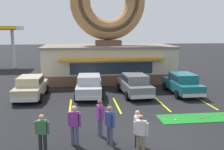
# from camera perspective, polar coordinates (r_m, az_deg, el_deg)

# --- Properties ---
(ground_plane) EXTENTS (160.00, 160.00, 0.00)m
(ground_plane) POSITION_cam_1_polar(r_m,az_deg,el_deg) (12.76, 10.04, -12.60)
(ground_plane) COLOR black
(donut_shop_building) EXTENTS (12.30, 6.75, 10.96)m
(donut_shop_building) POSITION_cam_1_polar(r_m,az_deg,el_deg) (25.37, -0.87, 7.34)
(donut_shop_building) COLOR brown
(donut_shop_building) RESTS_ON ground
(putting_mat) EXTENTS (4.63, 1.52, 0.03)m
(putting_mat) POSITION_cam_1_polar(r_m,az_deg,el_deg) (15.49, 18.62, -8.83)
(putting_mat) COLOR #197523
(putting_mat) RESTS_ON ground
(mini_donut_near_left) EXTENTS (0.13, 0.13, 0.04)m
(mini_donut_near_left) POSITION_cam_1_polar(r_m,az_deg,el_deg) (15.81, 19.59, -8.39)
(mini_donut_near_left) COLOR #D8667F
(mini_donut_near_left) RESTS_ON putting_mat
(mini_donut_near_right) EXTENTS (0.13, 0.13, 0.04)m
(mini_donut_near_right) POSITION_cam_1_polar(r_m,az_deg,el_deg) (15.75, 18.33, -8.38)
(mini_donut_near_right) COLOR #D8667F
(mini_donut_near_right) RESTS_ON putting_mat
(mini_donut_mid_left) EXTENTS (0.13, 0.13, 0.04)m
(mini_donut_mid_left) POSITION_cam_1_polar(r_m,az_deg,el_deg) (15.58, 20.10, -8.68)
(mini_donut_mid_left) COLOR #A5724C
(mini_donut_mid_left) RESTS_ON putting_mat
(mini_donut_mid_centre) EXTENTS (0.13, 0.13, 0.04)m
(mini_donut_mid_centre) POSITION_cam_1_polar(r_m,az_deg,el_deg) (14.73, 13.64, -9.43)
(mini_donut_mid_centre) COLOR #E5C666
(mini_donut_mid_centre) RESTS_ON putting_mat
(mini_donut_mid_right) EXTENTS (0.13, 0.13, 0.04)m
(mini_donut_mid_right) POSITION_cam_1_polar(r_m,az_deg,el_deg) (15.38, 19.01, -8.86)
(mini_donut_mid_right) COLOR brown
(mini_donut_mid_right) RESTS_ON putting_mat
(mini_donut_far_left) EXTENTS (0.13, 0.13, 0.04)m
(mini_donut_far_left) POSITION_cam_1_polar(r_m,az_deg,el_deg) (15.31, 12.00, -8.61)
(mini_donut_far_left) COLOR #D8667F
(mini_donut_far_left) RESTS_ON putting_mat
(mini_donut_far_centre) EXTENTS (0.13, 0.13, 0.04)m
(mini_donut_far_centre) POSITION_cam_1_polar(r_m,az_deg,el_deg) (14.63, 11.45, -9.47)
(mini_donut_far_centre) COLOR #D8667F
(mini_donut_far_centre) RESTS_ON putting_mat
(mini_donut_far_right) EXTENTS (0.13, 0.13, 0.04)m
(mini_donut_far_right) POSITION_cam_1_polar(r_m,az_deg,el_deg) (16.50, 22.75, -7.82)
(mini_donut_far_right) COLOR #D17F47
(mini_donut_far_right) RESTS_ON putting_mat
(golf_ball) EXTENTS (0.04, 0.04, 0.04)m
(golf_ball) POSITION_cam_1_polar(r_m,az_deg,el_deg) (14.82, 16.25, -9.41)
(golf_ball) COLOR white
(golf_ball) RESTS_ON putting_mat
(car_grey) EXTENTS (2.16, 4.65, 1.60)m
(car_grey) POSITION_cam_1_polar(r_m,az_deg,el_deg) (19.56, 4.96, -1.91)
(car_grey) COLOR slate
(car_grey) RESTS_ON ground
(car_teal) EXTENTS (1.98, 4.56, 1.60)m
(car_teal) POSITION_cam_1_polar(r_m,az_deg,el_deg) (20.57, 15.06, -1.63)
(car_teal) COLOR #196066
(car_teal) RESTS_ON ground
(car_champagne) EXTENTS (2.10, 4.62, 1.60)m
(car_champagne) POSITION_cam_1_polar(r_m,az_deg,el_deg) (19.55, -17.22, -2.32)
(car_champagne) COLOR #BCAD89
(car_champagne) RESTS_ON ground
(car_silver) EXTENTS (2.19, 4.66, 1.60)m
(car_silver) POSITION_cam_1_polar(r_m,az_deg,el_deg) (19.22, -4.99, -2.11)
(car_silver) COLOR #B2B5BA
(car_silver) RESTS_ON ground
(pedestrian_blue_sweater_man) EXTENTS (0.39, 0.53, 1.71)m
(pedestrian_blue_sweater_man) POSITION_cam_1_polar(r_m,az_deg,el_deg) (11.17, -0.48, -10.51)
(pedestrian_blue_sweater_man) COLOR #474C66
(pedestrian_blue_sweater_man) RESTS_ON ground
(pedestrian_hooded_kid) EXTENTS (0.58, 0.32, 1.55)m
(pedestrian_hooded_kid) POSITION_cam_1_polar(r_m,az_deg,el_deg) (10.96, -14.94, -11.80)
(pedestrian_hooded_kid) COLOR #232328
(pedestrian_hooded_kid) RESTS_ON ground
(pedestrian_leather_jacket_man) EXTENTS (0.33, 0.58, 1.72)m
(pedestrian_leather_jacket_man) POSITION_cam_1_polar(r_m,az_deg,el_deg) (12.06, -2.60, -8.92)
(pedestrian_leather_jacket_man) COLOR #474C66
(pedestrian_leather_jacket_man) RESTS_ON ground
(pedestrian_clipboard_woman) EXTENTS (0.36, 0.56, 1.56)m
(pedestrian_clipboard_woman) POSITION_cam_1_polar(r_m,az_deg,el_deg) (11.12, 5.51, -11.15)
(pedestrian_clipboard_woman) COLOR #232328
(pedestrian_clipboard_woman) RESTS_ON ground
(pedestrian_beanie_man) EXTENTS (0.53, 0.40, 1.59)m
(pedestrian_beanie_man) POSITION_cam_1_polar(r_m,az_deg,el_deg) (10.52, 6.30, -12.32)
(pedestrian_beanie_man) COLOR #7F7056
(pedestrian_beanie_man) RESTS_ON ground
(pedestrian_crossing_woman) EXTENTS (0.56, 0.37, 1.73)m
(pedestrian_crossing_woman) POSITION_cam_1_polar(r_m,az_deg,el_deg) (11.24, -8.18, -10.39)
(pedestrian_crossing_woman) COLOR #474C66
(pedestrian_crossing_woman) RESTS_ON ground
(trash_bin) EXTENTS (0.57, 0.57, 0.97)m
(trash_bin) POSITION_cam_1_polar(r_m,az_deg,el_deg) (23.00, -16.20, -1.45)
(trash_bin) COLOR #51565B
(trash_bin) RESTS_ON ground
(parking_stripe_far_left) EXTENTS (0.12, 3.60, 0.01)m
(parking_stripe_far_left) POSITION_cam_1_polar(r_m,az_deg,el_deg) (16.96, -9.08, -6.85)
(parking_stripe_far_left) COLOR yellow
(parking_stripe_far_left) RESTS_ON ground
(parking_stripe_left) EXTENTS (0.12, 3.60, 0.01)m
(parking_stripe_left) POSITION_cam_1_polar(r_m,az_deg,el_deg) (17.11, 1.08, -6.58)
(parking_stripe_left) COLOR yellow
(parking_stripe_left) RESTS_ON ground
(parking_stripe_mid_left) EXTENTS (0.12, 3.60, 0.01)m
(parking_stripe_mid_left) POSITION_cam_1_polar(r_m,az_deg,el_deg) (17.77, 10.75, -6.13)
(parking_stripe_mid_left) COLOR yellow
(parking_stripe_mid_left) RESTS_ON ground
(parking_stripe_centre) EXTENTS (0.12, 3.60, 0.01)m
(parking_stripe_centre) POSITION_cam_1_polar(r_m,az_deg,el_deg) (18.89, 19.49, -5.58)
(parking_stripe_centre) COLOR yellow
(parking_stripe_centre) RESTS_ON ground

